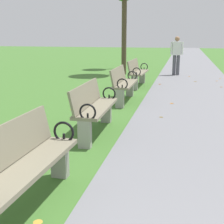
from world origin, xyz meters
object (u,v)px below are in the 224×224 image
object	(u,v)px
park_bench_2	(23,164)
park_bench_4	(123,83)
park_bench_3	(94,107)
park_bench_5	(137,72)
pedestrian_walking	(177,54)

from	to	relation	value
park_bench_2	park_bench_4	distance (m)	5.29
park_bench_3	park_bench_5	bearing A→B (deg)	90.00
park_bench_4	park_bench_5	world-z (taller)	same
park_bench_2	pedestrian_walking	bearing A→B (deg)	83.70
park_bench_2	pedestrian_walking	size ratio (longest dim) A/B	1.00
park_bench_3	park_bench_5	xyz separation A→B (m)	(0.00, 5.25, 0.00)
park_bench_2	park_bench_3	bearing A→B (deg)	90.00
park_bench_2	park_bench_5	bearing A→B (deg)	90.00
park_bench_4	park_bench_5	size ratio (longest dim) A/B	0.99
park_bench_3	park_bench_5	world-z (taller)	same
park_bench_2	park_bench_4	xyz separation A→B (m)	(-0.00, 5.29, 0.00)
park_bench_2	pedestrian_walking	distance (m)	10.99
park_bench_4	park_bench_5	distance (m)	2.48
park_bench_5	pedestrian_walking	xyz separation A→B (m)	(1.21, 3.15, 0.44)
park_bench_2	park_bench_3	xyz separation A→B (m)	(-0.00, 2.51, 0.00)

